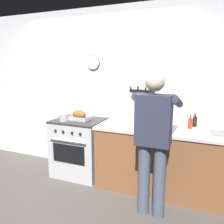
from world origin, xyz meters
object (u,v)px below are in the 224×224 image
at_px(person_cook, 153,136).
at_px(bottle_dish_soap, 136,117).
at_px(stove, 79,147).
at_px(bottle_soy_sauce, 195,121).
at_px(bottle_hot_sauce, 190,123).
at_px(bottle_wine_red, 165,115).
at_px(saucepan, 64,117).
at_px(roasting_pan, 79,116).
at_px(cutting_board, 155,128).

relative_size(person_cook, bottle_dish_soap, 7.33).
bearing_deg(bottle_dish_soap, stove, -171.32).
relative_size(bottle_soy_sauce, bottle_hot_sauce, 0.97).
height_order(person_cook, bottle_hot_sauce, person_cook).
relative_size(stove, bottle_wine_red, 2.71).
distance_m(saucepan, bottle_hot_sauce, 1.82).
distance_m(stove, bottle_soy_sauce, 1.79).
bearing_deg(bottle_hot_sauce, stove, -176.39).
relative_size(roasting_pan, bottle_hot_sauce, 1.87).
xyz_separation_m(stove, bottle_dish_soap, (0.89, 0.14, 0.54)).
bearing_deg(cutting_board, bottle_soy_sauce, 31.36).
bearing_deg(person_cook, bottle_wine_red, 13.54).
height_order(person_cook, saucepan, person_cook).
bearing_deg(bottle_hot_sauce, cutting_board, -160.41).
distance_m(bottle_wine_red, bottle_hot_sauce, 0.37).
distance_m(stove, bottle_wine_red, 1.43).
xyz_separation_m(saucepan, cutting_board, (1.37, 0.11, -0.05)).
bearing_deg(saucepan, roasting_pan, 37.55).
xyz_separation_m(person_cook, bottle_hot_sauce, (0.34, 0.67, 0.03)).
height_order(person_cook, roasting_pan, person_cook).
distance_m(stove, person_cook, 1.50).
xyz_separation_m(roasting_pan, saucepan, (-0.18, -0.14, -0.01)).
relative_size(roasting_pan, bottle_dish_soap, 1.55).
height_order(person_cook, cutting_board, person_cook).
distance_m(bottle_soy_sauce, bottle_wine_red, 0.41).
relative_size(bottle_wine_red, bottle_dish_soap, 1.47).
height_order(bottle_soy_sauce, bottle_dish_soap, bottle_dish_soap).
xyz_separation_m(stove, cutting_board, (1.21, -0.05, 0.46)).
distance_m(person_cook, cutting_board, 0.53).
relative_size(bottle_soy_sauce, bottle_dish_soap, 0.81).
bearing_deg(bottle_soy_sauce, stove, -171.77).
bearing_deg(bottle_soy_sauce, bottle_wine_red, -172.13).
distance_m(cutting_board, bottle_wine_red, 0.28).
height_order(stove, person_cook, person_cook).
distance_m(bottle_wine_red, bottle_dish_soap, 0.40).
bearing_deg(bottle_soy_sauce, saucepan, -167.74).
xyz_separation_m(person_cook, bottle_dish_soap, (-0.41, 0.70, 0.04)).
bearing_deg(bottle_dish_soap, roasting_pan, -169.99).
bearing_deg(cutting_board, bottle_hot_sauce, 19.59).
height_order(roasting_pan, bottle_hot_sauce, bottle_hot_sauce).
bearing_deg(bottle_wine_red, person_cook, -88.99).
bearing_deg(roasting_pan, cutting_board, -1.59).
height_order(stove, bottle_dish_soap, bottle_dish_soap).
bearing_deg(bottle_wine_red, roasting_pan, -170.75).
bearing_deg(bottle_dish_soap, bottle_wine_red, 7.57).
bearing_deg(bottle_hot_sauce, roasting_pan, -175.73).
bearing_deg(bottle_soy_sauce, person_cook, -115.70).
bearing_deg(bottle_dish_soap, bottle_soy_sauce, 7.72).
bearing_deg(bottle_hot_sauce, bottle_wine_red, 166.36).
xyz_separation_m(stove, saucepan, (-0.16, -0.16, 0.51)).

